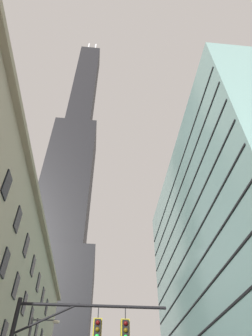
# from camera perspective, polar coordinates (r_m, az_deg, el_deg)

# --- Properties ---
(dark_skyscraper) EXTENTS (27.48, 27.48, 212.91)m
(dark_skyscraper) POSITION_cam_1_polar(r_m,az_deg,el_deg) (115.82, -12.30, -8.72)
(dark_skyscraper) COLOR black
(dark_skyscraper) RESTS_ON ground
(glass_office_midrise) EXTENTS (19.71, 51.05, 46.80)m
(glass_office_midrise) POSITION_cam_1_polar(r_m,az_deg,el_deg) (54.45, 22.16, -16.56)
(glass_office_midrise) COLOR gray
(glass_office_midrise) RESTS_ON ground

